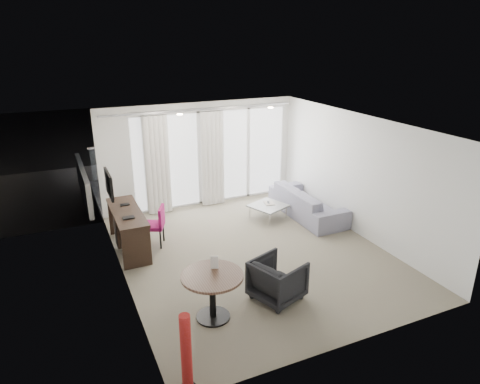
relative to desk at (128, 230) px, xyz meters
name	(u,v)px	position (x,y,z in m)	size (l,w,h in m)	color
floor	(252,253)	(2.20, -1.20, -0.41)	(5.00, 6.00, 0.00)	#6F6755
ceiling	(254,124)	(2.20, -1.20, 2.19)	(5.00, 6.00, 0.00)	white
wall_left	(119,213)	(-0.30, -1.20, 0.89)	(0.00, 6.00, 2.60)	silver
wall_right	(358,175)	(4.70, -1.20, 0.89)	(0.00, 6.00, 2.60)	silver
wall_front	(353,264)	(2.20, -4.20, 0.89)	(5.00, 0.00, 2.60)	silver
window_panel	(212,157)	(2.50, 1.79, 0.79)	(4.00, 0.02, 2.38)	white
window_frame	(212,157)	(2.50, 1.77, 0.79)	(4.10, 0.06, 2.44)	white
curtain_left	(157,166)	(1.05, 1.62, 0.79)	(0.60, 0.20, 2.38)	silver
curtain_right	(213,159)	(2.45, 1.62, 0.79)	(0.60, 0.20, 2.38)	silver
curtain_track	(202,109)	(2.20, 1.62, 2.04)	(4.80, 0.04, 0.04)	#B2B2B7
downlight_a	(180,114)	(1.30, 0.40, 2.18)	(0.12, 0.12, 0.02)	#FFE0B2
downlight_b	(271,108)	(3.40, 0.40, 2.18)	(0.12, 0.12, 0.02)	#FFE0B2
desk	(128,230)	(0.00, 0.00, 0.00)	(0.55, 1.77, 0.83)	black
tv	(109,184)	(-0.25, 0.25, 0.94)	(0.05, 0.80, 0.50)	black
desk_chair	(153,226)	(0.49, -0.04, 0.01)	(0.46, 0.44, 0.85)	#961254
round_table	(213,296)	(0.74, -2.83, -0.04)	(0.95, 0.95, 0.76)	#4E3426
menu_card	(215,271)	(0.84, -2.68, 0.31)	(0.12, 0.02, 0.21)	white
red_lamp	(186,353)	(-0.05, -4.04, 0.13)	(0.22, 0.22, 1.08)	#A61E1C
tub_armchair	(277,280)	(1.89, -2.78, -0.06)	(0.75, 0.77, 0.70)	black
coffee_table	(268,212)	(3.30, 0.20, -0.25)	(0.75, 0.75, 0.34)	gray
remote	(268,202)	(3.36, 0.33, -0.05)	(0.05, 0.16, 0.02)	black
magazine	(269,203)	(3.37, 0.28, -0.05)	(0.24, 0.30, 0.02)	gray
sofa	(307,202)	(4.24, -0.02, -0.08)	(2.29, 0.90, 0.67)	slate
terrace_slab	(195,186)	(2.50, 3.30, -0.47)	(5.60, 3.00, 0.12)	#4D4D50
rattan_chair_a	(223,174)	(3.13, 2.67, 0.00)	(0.57, 0.57, 0.83)	#47341C
rattan_chair_b	(226,158)	(3.80, 4.00, 0.04)	(0.62, 0.62, 0.91)	#47341C
rattan_table	(251,175)	(4.07, 2.74, -0.18)	(0.46, 0.46, 0.46)	#47341C
balustrade	(180,156)	(2.50, 4.75, 0.09)	(5.50, 0.06, 1.05)	#B2B2B7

